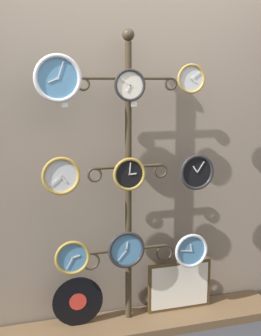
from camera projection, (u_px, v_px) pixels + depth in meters
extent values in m
cube|color=gray|center=(122.00, 128.00, 3.26)|extent=(4.40, 0.04, 2.80)
cube|color=brown|center=(131.00, 325.00, 3.31)|extent=(2.20, 0.36, 0.06)
cylinder|color=#382D1E|center=(128.00, 323.00, 3.37)|extent=(0.33, 0.33, 0.02)
cylinder|color=#382D1E|center=(128.00, 189.00, 3.19)|extent=(0.04, 0.04, 1.96)
sphere|color=#382D1E|center=(128.00, 35.00, 3.00)|extent=(0.08, 0.08, 0.08)
cylinder|color=#382D1E|center=(106.00, 78.00, 3.01)|extent=(0.30, 0.02, 0.02)
torus|color=#382D1E|center=(83.00, 84.00, 2.97)|extent=(0.09, 0.02, 0.09)
cylinder|color=#382D1E|center=(150.00, 78.00, 3.09)|extent=(0.30, 0.02, 0.02)
torus|color=#382D1E|center=(171.00, 84.00, 3.14)|extent=(0.09, 0.02, 0.09)
cylinder|color=#382D1E|center=(112.00, 168.00, 3.12)|extent=(0.23, 0.02, 0.02)
torus|color=#382D1E|center=(95.00, 175.00, 3.10)|extent=(0.10, 0.02, 0.10)
cylinder|color=#382D1E|center=(145.00, 166.00, 3.19)|extent=(0.23, 0.02, 0.02)
torus|color=#382D1E|center=(161.00, 171.00, 3.23)|extent=(0.10, 0.02, 0.10)
cylinder|color=#382D1E|center=(110.00, 251.00, 3.23)|extent=(0.27, 0.02, 0.02)
torus|color=#382D1E|center=(91.00, 261.00, 3.20)|extent=(0.13, 0.02, 0.13)
cylinder|color=#382D1E|center=(147.00, 247.00, 3.30)|extent=(0.27, 0.02, 0.02)
torus|color=#382D1E|center=(164.00, 253.00, 3.35)|extent=(0.13, 0.02, 0.13)
cylinder|color=#4C84B2|center=(57.00, 78.00, 2.83)|extent=(0.27, 0.02, 0.27)
torus|color=silver|center=(58.00, 78.00, 2.82)|extent=(0.30, 0.03, 0.30)
cylinder|color=silver|center=(58.00, 78.00, 2.82)|extent=(0.02, 0.01, 0.02)
cube|color=silver|center=(53.00, 80.00, 2.81)|extent=(0.06, 0.00, 0.03)
cube|color=silver|center=(60.00, 70.00, 2.81)|extent=(0.04, 0.00, 0.10)
cylinder|color=silver|center=(129.00, 85.00, 2.99)|extent=(0.19, 0.02, 0.19)
torus|color=#262628|center=(130.00, 85.00, 2.98)|extent=(0.21, 0.02, 0.21)
cylinder|color=#262628|center=(130.00, 85.00, 2.98)|extent=(0.01, 0.01, 0.01)
cube|color=silver|center=(129.00, 88.00, 2.98)|extent=(0.03, 0.00, 0.05)
cube|color=silver|center=(126.00, 82.00, 2.96)|extent=(0.06, 0.00, 0.05)
cylinder|color=silver|center=(191.00, 79.00, 3.09)|extent=(0.18, 0.02, 0.18)
torus|color=#A58438|center=(192.00, 79.00, 3.08)|extent=(0.20, 0.02, 0.20)
cylinder|color=#A58438|center=(192.00, 79.00, 3.08)|extent=(0.01, 0.01, 0.01)
cube|color=silver|center=(194.00, 81.00, 3.08)|extent=(0.04, 0.00, 0.03)
cube|color=silver|center=(196.00, 75.00, 3.08)|extent=(0.06, 0.00, 0.05)
cylinder|color=silver|center=(61.00, 176.00, 2.94)|extent=(0.22, 0.02, 0.22)
torus|color=#A58438|center=(61.00, 176.00, 2.92)|extent=(0.25, 0.02, 0.25)
cylinder|color=#A58438|center=(61.00, 176.00, 2.92)|extent=(0.01, 0.01, 0.01)
cube|color=silver|center=(64.00, 179.00, 2.93)|extent=(0.04, 0.00, 0.05)
cube|color=silver|center=(56.00, 181.00, 2.92)|extent=(0.07, 0.00, 0.06)
cylinder|color=black|center=(129.00, 174.00, 3.09)|extent=(0.20, 0.02, 0.20)
torus|color=#A58438|center=(129.00, 174.00, 3.08)|extent=(0.22, 0.02, 0.22)
cylinder|color=#A58438|center=(129.00, 174.00, 3.08)|extent=(0.01, 0.01, 0.01)
cube|color=silver|center=(133.00, 174.00, 3.08)|extent=(0.05, 0.00, 0.01)
cube|color=silver|center=(130.00, 168.00, 3.07)|extent=(0.01, 0.00, 0.08)
cylinder|color=black|center=(196.00, 172.00, 3.22)|extent=(0.23, 0.02, 0.23)
torus|color=#262628|center=(197.00, 172.00, 3.21)|extent=(0.25, 0.02, 0.25)
cylinder|color=#262628|center=(197.00, 172.00, 3.21)|extent=(0.01, 0.01, 0.01)
cube|color=silver|center=(195.00, 169.00, 3.20)|extent=(0.04, 0.00, 0.05)
cube|color=silver|center=(201.00, 167.00, 3.20)|extent=(0.06, 0.00, 0.08)
cylinder|color=#4C84B2|center=(72.00, 257.00, 3.04)|extent=(0.21, 0.02, 0.21)
torus|color=#A58438|center=(72.00, 258.00, 3.03)|extent=(0.23, 0.02, 0.23)
cylinder|color=#A58438|center=(72.00, 258.00, 3.03)|extent=(0.01, 0.01, 0.01)
cube|color=silver|center=(76.00, 257.00, 3.03)|extent=(0.05, 0.00, 0.02)
cube|color=silver|center=(69.00, 264.00, 3.03)|extent=(0.05, 0.00, 0.07)
cylinder|color=#4C84B2|center=(126.00, 249.00, 3.18)|extent=(0.24, 0.02, 0.24)
torus|color=#262628|center=(127.00, 250.00, 3.16)|extent=(0.26, 0.02, 0.26)
cylinder|color=#262628|center=(127.00, 250.00, 3.16)|extent=(0.01, 0.01, 0.01)
cube|color=silver|center=(127.00, 246.00, 3.16)|extent=(0.02, 0.00, 0.06)
cube|color=silver|center=(122.00, 255.00, 3.16)|extent=(0.07, 0.00, 0.07)
cylinder|color=#4C84B2|center=(191.00, 250.00, 3.31)|extent=(0.23, 0.02, 0.23)
torus|color=silver|center=(191.00, 251.00, 3.30)|extent=(0.25, 0.02, 0.25)
cylinder|color=silver|center=(191.00, 251.00, 3.30)|extent=(0.01, 0.01, 0.01)
cube|color=silver|center=(191.00, 247.00, 3.29)|extent=(0.02, 0.00, 0.06)
cube|color=silver|center=(186.00, 251.00, 3.28)|extent=(0.09, 0.00, 0.02)
cylinder|color=black|center=(78.00, 302.00, 3.21)|extent=(0.35, 0.01, 0.35)
cylinder|color=red|center=(78.00, 302.00, 3.20)|extent=(0.12, 0.00, 0.12)
cube|color=#4C381E|center=(179.00, 286.00, 3.44)|extent=(0.49, 0.02, 0.37)
cube|color=white|center=(180.00, 286.00, 3.43)|extent=(0.44, 0.00, 0.32)
cube|color=white|center=(65.00, 105.00, 2.86)|extent=(0.04, 0.00, 0.03)
cube|color=white|center=(134.00, 104.00, 3.01)|extent=(0.04, 0.00, 0.03)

